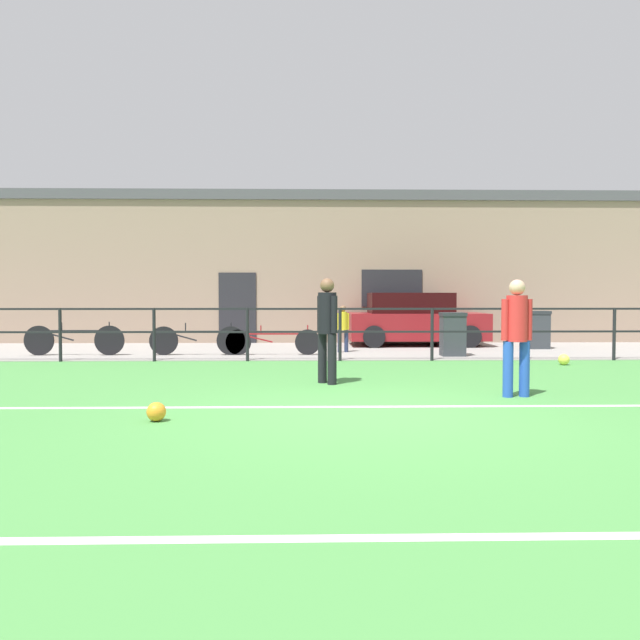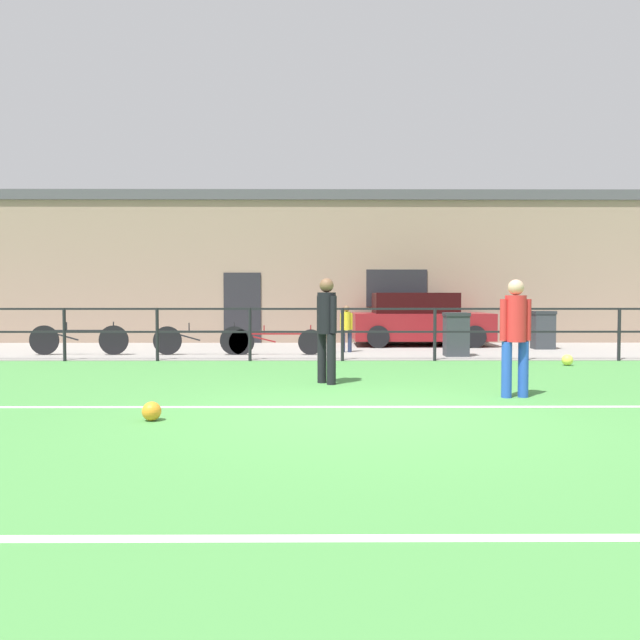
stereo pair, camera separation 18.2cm
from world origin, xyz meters
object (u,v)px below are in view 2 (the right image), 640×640
at_px(player_striker, 515,331).
at_px(bicycle_parked_2, 276,341).
at_px(bicycle_parked_1, 201,340).
at_px(bicycle_parked_3, 79,340).
at_px(player_goalkeeper, 327,324).
at_px(soccer_ball_match, 567,360).
at_px(soccer_ball_spare, 152,411).
at_px(parked_car_red, 419,320).
at_px(spectator_child, 346,326).
at_px(trash_bin_1, 456,334).
at_px(trash_bin_0, 543,330).

bearing_deg(player_striker, bicycle_parked_2, -65.71).
xyz_separation_m(bicycle_parked_1, bicycle_parked_3, (-2.87, -0.00, 0.01)).
distance_m(player_striker, bicycle_parked_2, 7.12).
height_order(player_goalkeeper, soccer_ball_match, player_goalkeeper).
bearing_deg(soccer_ball_spare, bicycle_parked_3, 116.12).
height_order(soccer_ball_match, parked_car_red, parked_car_red).
bearing_deg(spectator_child, player_striker, 93.66).
xyz_separation_m(bicycle_parked_1, trash_bin_1, (5.95, -0.32, 0.16)).
bearing_deg(bicycle_parked_1, soccer_ball_match, -15.15).
distance_m(trash_bin_0, trash_bin_1, 3.34).
height_order(player_goalkeeper, parked_car_red, player_goalkeeper).
height_order(spectator_child, trash_bin_0, spectator_child).
distance_m(soccer_ball_spare, bicycle_parked_2, 7.69).
bearing_deg(parked_car_red, bicycle_parked_1, -153.65).
relative_size(soccer_ball_match, bicycle_parked_1, 0.10).
bearing_deg(bicycle_parked_1, spectator_child, 11.16).
bearing_deg(trash_bin_0, spectator_child, -169.78).
distance_m(bicycle_parked_1, trash_bin_0, 8.82).
distance_m(player_striker, soccer_ball_match, 4.65).
relative_size(bicycle_parked_1, bicycle_parked_2, 1.01).
height_order(soccer_ball_match, bicycle_parked_3, bicycle_parked_3).
bearing_deg(parked_car_red, soccer_ball_match, -65.99).
bearing_deg(soccer_ball_match, spectator_child, 147.17).
bearing_deg(bicycle_parked_1, bicycle_parked_2, -0.00).
xyz_separation_m(player_goalkeeper, bicycle_parked_2, (-1.12, 4.69, -0.62)).
xyz_separation_m(spectator_child, parked_car_red, (2.15, 2.10, 0.05)).
xyz_separation_m(player_striker, bicycle_parked_1, (-5.47, 6.05, -0.55)).
bearing_deg(player_goalkeeper, bicycle_parked_3, -164.96).
bearing_deg(bicycle_parked_3, soccer_ball_match, -11.20).
bearing_deg(player_goalkeeper, spectator_child, 138.07).
relative_size(trash_bin_0, trash_bin_1, 0.99).
bearing_deg(soccer_ball_match, player_striker, -120.60).
bearing_deg(bicycle_parked_3, spectator_child, 6.17).
height_order(player_goalkeeper, trash_bin_0, player_goalkeeper).
bearing_deg(trash_bin_1, player_striker, -94.79).
distance_m(soccer_ball_match, spectator_child, 5.19).
height_order(soccer_ball_match, soccer_ball_spare, soccer_ball_match).
bearing_deg(spectator_child, bicycle_parked_3, -6.75).
relative_size(spectator_child, bicycle_parked_3, 0.50).
xyz_separation_m(bicycle_parked_3, trash_bin_1, (8.82, -0.32, 0.15)).
height_order(bicycle_parked_2, trash_bin_1, trash_bin_1).
height_order(soccer_ball_spare, trash_bin_0, trash_bin_0).
xyz_separation_m(bicycle_parked_2, bicycle_parked_3, (-4.64, 0.00, 0.05)).
relative_size(bicycle_parked_2, bicycle_parked_3, 0.96).
xyz_separation_m(player_striker, bicycle_parked_2, (-3.70, 6.05, -0.59)).
xyz_separation_m(spectator_child, trash_bin_0, (5.21, 0.94, -0.15)).
relative_size(parked_car_red, bicycle_parked_1, 1.69).
height_order(player_striker, bicycle_parked_2, player_striker).
bearing_deg(bicycle_parked_3, bicycle_parked_2, -0.00).
distance_m(soccer_ball_spare, trash_bin_0, 12.11).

